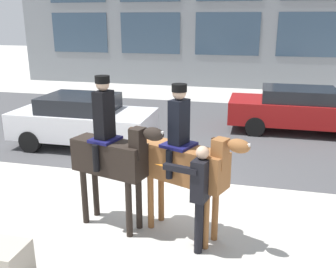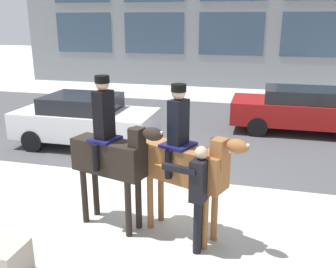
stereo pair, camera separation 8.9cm
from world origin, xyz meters
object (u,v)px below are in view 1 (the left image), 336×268
Objects in this scene: mounted_horse_companion at (184,161)px; pedestrian_bystander at (200,191)px; mounted_horse_lead at (111,153)px; street_car_near_lane at (83,120)px; street_car_far_lane at (300,109)px.

mounted_horse_companion reaches higher than pedestrian_bystander.
mounted_horse_lead is 0.67× the size of street_car_near_lane.
pedestrian_bystander is 0.44× the size of street_car_near_lane.
mounted_horse_lead is 7.91m from street_car_far_lane.
mounted_horse_lead reaches higher than mounted_horse_companion.
mounted_horse_lead reaches higher than pedestrian_bystander.
mounted_horse_lead is at bearing -157.18° from mounted_horse_companion.
mounted_horse_lead reaches higher than street_car_near_lane.
pedestrian_bystander is at bearing 1.53° from mounted_horse_lead.
street_car_far_lane is (3.75, 6.93, -0.62)m from mounted_horse_lead.
pedestrian_bystander reaches higher than street_car_far_lane.
street_car_far_lane is (2.48, 6.91, -0.59)m from mounted_horse_companion.
pedestrian_bystander is 7.63m from street_car_far_lane.
street_car_near_lane is at bearing -154.37° from street_car_far_lane.
mounted_horse_lead is 0.59× the size of street_car_far_lane.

